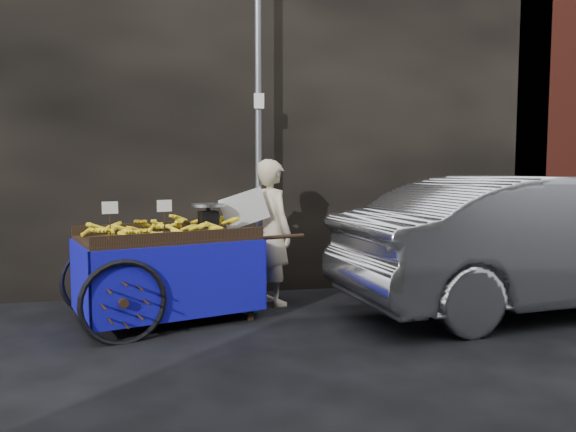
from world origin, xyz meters
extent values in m
plane|color=black|center=(0.00, 0.00, 0.00)|extent=(80.00, 80.00, 0.00)
cube|color=black|center=(-1.00, 2.60, 2.50)|extent=(11.00, 2.00, 5.00)
cube|color=#591E14|center=(5.50, 2.60, 2.50)|extent=(3.00, 2.00, 5.00)
cylinder|color=slate|center=(0.30, 1.30, 2.00)|extent=(0.08, 0.08, 4.00)
cube|color=white|center=(0.30, 1.25, 2.40)|extent=(0.12, 0.02, 0.18)
cube|color=black|center=(-0.81, 0.47, 0.86)|extent=(1.97, 1.54, 0.06)
cube|color=black|center=(-0.96, 0.96, 0.94)|extent=(1.66, 0.55, 0.11)
cube|color=black|center=(-0.66, -0.01, 0.94)|extent=(1.66, 0.55, 0.11)
cube|color=black|center=(0.04, 0.28, 0.43)|extent=(0.07, 0.07, 0.86)
cube|color=black|center=(-0.21, 1.11, 0.43)|extent=(0.07, 0.07, 0.86)
cylinder|color=black|center=(0.40, 0.40, 0.86)|extent=(0.53, 0.20, 0.04)
cylinder|color=black|center=(0.15, 1.22, 0.86)|extent=(0.53, 0.20, 0.04)
torus|color=black|center=(-1.20, -0.26, 0.38)|extent=(0.79, 0.29, 0.81)
torus|color=black|center=(-1.55, 0.86, 0.38)|extent=(0.79, 0.29, 0.81)
cylinder|color=black|center=(-1.37, 0.30, 0.38)|extent=(0.41, 1.17, 0.05)
cube|color=#071092|center=(-0.65, -0.05, 0.50)|extent=(1.70, 0.54, 0.73)
cube|color=#071092|center=(-0.97, 1.00, 0.50)|extent=(1.70, 0.54, 0.73)
cube|color=#071092|center=(-1.64, 0.22, 0.50)|extent=(0.35, 1.08, 0.73)
cube|color=#071092|center=(0.03, 0.73, 0.50)|extent=(0.35, 1.08, 0.73)
cube|color=black|center=(-0.36, 0.67, 1.05)|extent=(0.23, 0.20, 0.17)
cylinder|color=silver|center=(-0.36, 0.67, 1.20)|extent=(0.46, 0.46, 0.03)
cube|color=white|center=(-1.34, 0.19, 1.22)|extent=(0.15, 0.05, 0.12)
cube|color=white|center=(-0.82, 0.34, 1.22)|extent=(0.15, 0.05, 0.12)
imported|color=#C2B290|center=(0.39, 0.93, 0.85)|extent=(0.63, 0.73, 1.70)
cube|color=silver|center=(0.05, 0.76, 1.14)|extent=(0.59, 0.07, 0.50)
ellipsoid|color=blue|center=(0.07, 0.49, 0.11)|extent=(0.24, 0.20, 0.22)
imported|color=#ADAFB4|center=(3.29, 0.08, 0.76)|extent=(4.74, 2.09, 1.51)
camera|label=1|loc=(-0.79, -5.47, 1.61)|focal=35.00mm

